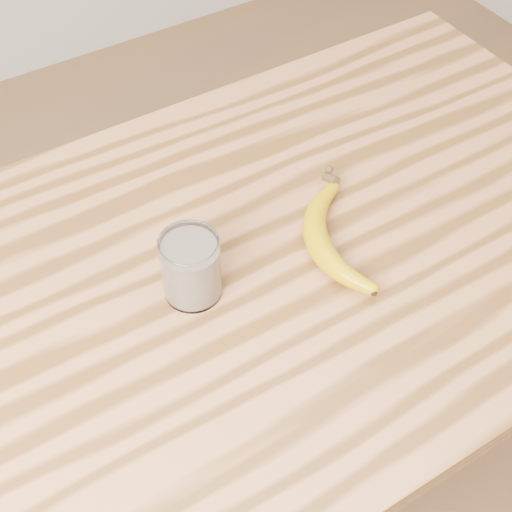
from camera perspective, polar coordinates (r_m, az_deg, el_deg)
table at (r=1.20m, az=3.49°, el=-2.70°), size 1.20×0.80×0.90m
smoothie_glass at (r=0.99m, az=-5.22°, el=-0.96°), size 0.08×0.08×0.11m
banana at (r=1.07m, az=4.85°, el=1.24°), size 0.22×0.33×0.04m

